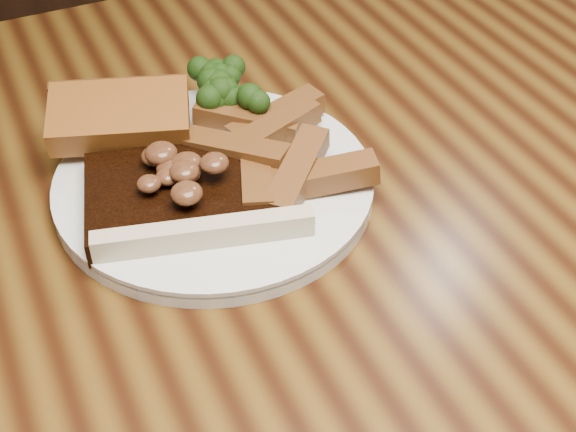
% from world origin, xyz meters
% --- Properties ---
extents(dining_table, '(1.60, 0.90, 0.75)m').
position_xyz_m(dining_table, '(0.00, 0.00, 0.66)').
color(dining_table, '#4E320F').
rests_on(dining_table, ground).
extents(chair_far, '(0.55, 0.55, 0.95)m').
position_xyz_m(chair_far, '(-0.10, 0.68, 0.52)').
color(chair_far, black).
rests_on(chair_far, ground).
extents(plate, '(0.32, 0.32, 0.01)m').
position_xyz_m(plate, '(-0.04, 0.07, 0.76)').
color(plate, silver).
rests_on(plate, dining_table).
extents(steak, '(0.17, 0.15, 0.02)m').
position_xyz_m(steak, '(-0.08, 0.05, 0.77)').
color(steak, black).
rests_on(steak, plate).
extents(steak_bone, '(0.17, 0.06, 0.02)m').
position_xyz_m(steak_bone, '(-0.08, -0.00, 0.77)').
color(steak_bone, '#BBB291').
rests_on(steak_bone, plate).
extents(mushroom_pile, '(0.07, 0.07, 0.03)m').
position_xyz_m(mushroom_pile, '(-0.08, 0.06, 0.80)').
color(mushroom_pile, brown).
rests_on(mushroom_pile, steak).
extents(garlic_bread, '(0.13, 0.10, 0.03)m').
position_xyz_m(garlic_bread, '(-0.10, 0.15, 0.77)').
color(garlic_bread, brown).
rests_on(garlic_bread, plate).
extents(potato_wedges, '(0.12, 0.12, 0.02)m').
position_xyz_m(potato_wedges, '(0.03, 0.07, 0.77)').
color(potato_wedges, brown).
rests_on(potato_wedges, plate).
extents(broccoli_cluster, '(0.07, 0.07, 0.04)m').
position_xyz_m(broccoli_cluster, '(-0.00, 0.15, 0.78)').
color(broccoli_cluster, '#17350C').
rests_on(broccoli_cluster, plate).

